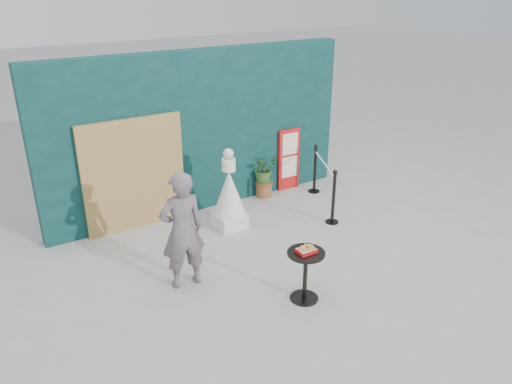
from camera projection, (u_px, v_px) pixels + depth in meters
The scene contains 10 objects.
ground at pixel (299, 281), 7.42m from camera, with size 60.00×60.00×0.00m, color #ADAAA5.
back_wall at pixel (201, 132), 9.27m from camera, with size 6.00×0.30×3.00m, color #0A2D2A.
bamboo_fence at pixel (134, 175), 8.63m from camera, with size 1.80×0.08×2.00m, color tan.
woman at pixel (182, 230), 7.01m from camera, with size 0.64×0.42×1.77m, color slate.
menu_board at pixel (289, 160), 10.38m from camera, with size 0.50×0.07×1.30m.
statue at pixel (229, 196), 8.76m from camera, with size 0.58×0.58×1.49m.
cafe_table at pixel (305, 268), 6.82m from camera, with size 0.52×0.52×0.75m.
food_basket at pixel (306, 250), 6.71m from camera, with size 0.26×0.19×0.11m.
planter at pixel (264, 172), 10.06m from camera, with size 0.54×0.47×0.91m.
stanchion_barrier at pixel (324, 183), 9.63m from camera, with size 0.84×1.54×1.03m.
Camera 1 is at (-3.86, -4.99, 4.18)m, focal length 35.00 mm.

